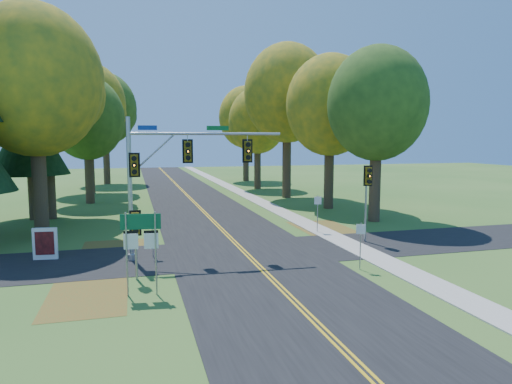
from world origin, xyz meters
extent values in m
plane|color=#325D21|center=(0.00, 0.00, 0.00)|extent=(160.00, 160.00, 0.00)
cube|color=black|center=(0.00, 0.00, 0.01)|extent=(8.00, 160.00, 0.02)
cube|color=black|center=(0.00, 2.00, 0.01)|extent=(60.00, 6.00, 0.02)
cube|color=gold|center=(-0.10, 0.00, 0.03)|extent=(0.10, 160.00, 0.01)
cube|color=gold|center=(0.10, 0.00, 0.03)|extent=(0.10, 160.00, 0.01)
cube|color=#9E998E|center=(6.20, 0.00, 0.03)|extent=(1.60, 160.00, 0.06)
cube|color=brown|center=(-6.50, 4.00, 0.01)|extent=(4.00, 6.00, 0.00)
cube|color=brown|center=(6.80, 6.00, 0.01)|extent=(3.50, 8.00, 0.00)
cube|color=brown|center=(-7.50, -3.00, 0.01)|extent=(3.00, 5.00, 0.00)
cylinder|color=#38281C|center=(-11.20, 9.30, 3.38)|extent=(0.86, 0.86, 6.75)
ellipsoid|color=gold|center=(-11.20, 9.30, 9.55)|extent=(8.00, 8.00, 9.20)
sphere|color=gold|center=(-9.60, 10.50, 8.75)|extent=(4.80, 4.80, 4.80)
sphere|color=gold|center=(-12.60, 8.50, 10.35)|extent=(4.40, 4.40, 4.40)
cylinder|color=#38281C|center=(11.50, 8.70, 3.04)|extent=(0.83, 0.83, 6.08)
ellipsoid|color=#426820|center=(11.50, 8.70, 8.60)|extent=(7.20, 7.20, 8.28)
sphere|color=#426820|center=(12.94, 9.78, 7.88)|extent=(4.32, 4.32, 4.32)
sphere|color=#426820|center=(10.24, 7.98, 9.32)|extent=(3.96, 3.96, 3.96)
cylinder|color=#38281C|center=(-11.80, 16.20, 3.71)|extent=(0.89, 0.89, 7.42)
ellipsoid|color=gold|center=(-11.80, 16.20, 10.43)|extent=(8.60, 8.60, 9.89)
sphere|color=gold|center=(-10.08, 17.49, 9.57)|extent=(5.16, 5.16, 5.16)
sphere|color=gold|center=(-13.30, 15.34, 11.29)|extent=(4.73, 4.73, 4.73)
cylinder|color=#38281C|center=(10.90, 15.50, 3.15)|extent=(0.84, 0.84, 6.30)
ellipsoid|color=gold|center=(10.90, 15.50, 8.96)|extent=(7.60, 7.60, 8.74)
sphere|color=gold|center=(12.42, 16.64, 8.20)|extent=(4.56, 4.56, 4.56)
sphere|color=gold|center=(9.57, 14.74, 9.72)|extent=(4.18, 4.18, 4.18)
cylinder|color=#38281C|center=(-9.60, 24.40, 2.81)|extent=(0.81, 0.81, 5.62)
ellipsoid|color=#426820|center=(-9.60, 24.40, 8.00)|extent=(6.80, 6.80, 7.82)
sphere|color=#426820|center=(-8.24, 25.42, 7.33)|extent=(4.08, 4.08, 4.08)
sphere|color=#426820|center=(-10.79, 23.72, 8.69)|extent=(3.74, 3.74, 3.74)
cylinder|color=#38281C|center=(9.80, 23.60, 3.83)|extent=(0.90, 0.90, 7.65)
ellipsoid|color=gold|center=(9.80, 23.60, 10.73)|extent=(8.80, 8.80, 10.12)
sphere|color=gold|center=(11.56, 24.92, 9.85)|extent=(5.28, 5.28, 5.28)
sphere|color=gold|center=(8.26, 22.72, 11.61)|extent=(4.84, 4.84, 4.84)
cylinder|color=#38281C|center=(-10.20, 33.10, 3.49)|extent=(0.87, 0.87, 6.98)
ellipsoid|color=gold|center=(-10.20, 33.10, 9.85)|extent=(8.20, 8.20, 9.43)
sphere|color=gold|center=(-8.56, 34.33, 9.03)|extent=(4.92, 4.92, 4.92)
sphere|color=gold|center=(-11.63, 32.28, 10.67)|extent=(4.51, 4.51, 4.51)
cylinder|color=#38281C|center=(9.20, 32.80, 2.93)|extent=(0.82, 0.82, 5.85)
ellipsoid|color=gold|center=(9.20, 32.80, 8.30)|extent=(7.00, 7.00, 8.05)
sphere|color=gold|center=(10.60, 33.85, 7.60)|extent=(4.20, 4.20, 4.20)
sphere|color=gold|center=(7.97, 32.10, 9.00)|extent=(3.85, 3.85, 3.85)
cylinder|color=#38281C|center=(-9.00, 44.00, 3.60)|extent=(0.88, 0.88, 7.20)
ellipsoid|color=#426820|center=(-9.00, 44.00, 10.14)|extent=(8.40, 8.40, 9.66)
sphere|color=#426820|center=(-7.32, 45.26, 9.30)|extent=(5.04, 5.04, 5.04)
sphere|color=#426820|center=(-10.47, 43.16, 10.98)|extent=(4.62, 4.62, 4.62)
cylinder|color=#38281C|center=(10.40, 43.50, 3.26)|extent=(0.85, 0.85, 6.53)
ellipsoid|color=gold|center=(10.40, 43.50, 9.26)|extent=(7.80, 7.80, 8.97)
sphere|color=gold|center=(11.96, 44.67, 8.47)|extent=(4.68, 4.68, 4.68)
sphere|color=gold|center=(9.04, 42.72, 10.04)|extent=(4.29, 4.29, 4.29)
cylinder|color=#38281C|center=(-13.00, 16.00, 1.71)|extent=(0.50, 0.50, 3.42)
cone|color=black|center=(-13.00, 16.00, 6.15)|extent=(5.60, 5.60, 5.45)
cone|color=black|center=(-13.00, 16.00, 10.04)|extent=(4.57, 4.57, 5.45)
cone|color=black|center=(-13.00, 16.00, 13.94)|extent=(3.55, 3.55, 5.45)
cylinder|color=#9C9FA5|center=(-5.81, 2.00, 3.55)|extent=(0.22, 0.22, 7.11)
cylinder|color=#9C9FA5|center=(-5.81, 2.00, 0.15)|extent=(0.45, 0.45, 0.30)
cylinder|color=#9C9FA5|center=(-2.01, 1.79, 6.30)|extent=(7.61, 0.56, 0.14)
cylinder|color=#9C9FA5|center=(-4.69, 1.94, 5.28)|extent=(2.30, 0.22, 2.10)
cylinder|color=#9C9FA5|center=(-2.97, 1.84, 6.11)|extent=(0.04, 0.04, 0.37)
cube|color=#72590C|center=(-2.97, 1.84, 5.42)|extent=(0.36, 0.32, 1.02)
cube|color=black|center=(-2.97, 1.84, 5.42)|extent=(0.53, 0.06, 1.20)
sphere|color=orange|center=(-2.98, 1.61, 5.42)|extent=(0.18, 0.18, 0.18)
cylinder|color=black|center=(-2.98, 1.61, 5.75)|extent=(0.25, 0.18, 0.24)
cylinder|color=black|center=(-2.98, 1.61, 5.42)|extent=(0.25, 0.18, 0.24)
cylinder|color=black|center=(-2.98, 1.61, 5.10)|extent=(0.25, 0.18, 0.24)
cylinder|color=#9C9FA5|center=(0.07, 1.68, 6.11)|extent=(0.04, 0.04, 0.37)
cube|color=#72590C|center=(0.07, 1.68, 5.42)|extent=(0.36, 0.32, 1.02)
cube|color=black|center=(0.07, 1.68, 5.42)|extent=(0.53, 0.06, 1.20)
sphere|color=orange|center=(0.06, 1.44, 5.42)|extent=(0.18, 0.18, 0.18)
cylinder|color=black|center=(0.06, 1.44, 5.75)|extent=(0.25, 0.18, 0.24)
cylinder|color=black|center=(0.06, 1.44, 5.42)|extent=(0.25, 0.18, 0.24)
cylinder|color=black|center=(0.06, 1.44, 5.10)|extent=(0.25, 0.18, 0.24)
cube|color=#72590C|center=(-5.56, 1.83, 4.77)|extent=(0.36, 0.32, 1.02)
cube|color=black|center=(-5.56, 1.83, 4.77)|extent=(0.53, 0.06, 1.20)
sphere|color=orange|center=(-5.58, 1.60, 4.77)|extent=(0.18, 0.18, 0.18)
cylinder|color=black|center=(-5.58, 1.60, 5.10)|extent=(0.25, 0.18, 0.24)
cylinder|color=black|center=(-5.58, 1.60, 4.77)|extent=(0.25, 0.18, 0.24)
cylinder|color=black|center=(-5.58, 1.60, 4.45)|extent=(0.25, 0.18, 0.24)
cube|color=navy|center=(-4.90, 1.95, 6.58)|extent=(0.91, 0.09, 0.22)
cube|color=#0C5926|center=(-1.45, 1.76, 6.58)|extent=(1.12, 0.10, 0.22)
cylinder|color=gray|center=(7.49, 2.69, 2.22)|extent=(0.12, 0.12, 4.43)
cube|color=#72590C|center=(7.45, 2.47, 3.93)|extent=(0.39, 0.35, 1.01)
cube|color=black|center=(7.45, 2.47, 3.93)|extent=(0.52, 0.11, 1.19)
sphere|color=orange|center=(7.41, 2.24, 3.93)|extent=(0.18, 0.18, 0.18)
cylinder|color=black|center=(7.41, 2.24, 4.25)|extent=(0.26, 0.20, 0.24)
cylinder|color=black|center=(7.41, 2.24, 3.93)|extent=(0.26, 0.20, 0.24)
cylinder|color=black|center=(7.41, 2.24, 3.61)|extent=(0.26, 0.20, 0.24)
cylinder|color=gray|center=(-5.62, -1.33, 1.48)|extent=(0.11, 0.11, 2.97)
cube|color=#72590C|center=(-5.62, -1.53, 2.50)|extent=(0.32, 0.29, 0.93)
cube|color=black|center=(-5.62, -1.53, 2.50)|extent=(0.48, 0.04, 1.09)
sphere|color=orange|center=(-5.61, -1.75, 2.50)|extent=(0.17, 0.17, 0.17)
cylinder|color=black|center=(-5.61, -1.75, 2.80)|extent=(0.23, 0.16, 0.22)
cylinder|color=black|center=(-5.61, -1.75, 2.50)|extent=(0.23, 0.16, 0.22)
cylinder|color=black|center=(-5.61, -1.75, 2.21)|extent=(0.23, 0.16, 0.22)
cylinder|color=gray|center=(-5.98, -3.40, 1.63)|extent=(0.07, 0.07, 3.27)
cylinder|color=gray|center=(-4.89, -3.54, 1.63)|extent=(0.07, 0.07, 3.27)
cube|color=#0B502E|center=(-5.43, -3.44, 2.89)|extent=(1.52, 0.24, 0.60)
cube|color=silver|center=(-5.43, -3.44, 2.89)|extent=(1.30, 0.17, 0.09)
cube|color=silver|center=(-5.81, -3.39, 2.13)|extent=(0.55, 0.11, 0.60)
cube|color=black|center=(-5.81, -3.39, 2.49)|extent=(0.54, 0.07, 0.11)
cube|color=silver|center=(-5.05, -3.49, 2.13)|extent=(0.55, 0.11, 0.60)
cube|color=black|center=(-5.05, -3.49, 2.49)|extent=(0.54, 0.07, 0.11)
cube|color=white|center=(-10.00, 3.24, 0.81)|extent=(1.18, 0.28, 1.62)
cube|color=maroon|center=(-10.01, 3.15, 0.86)|extent=(0.90, 0.11, 1.17)
cube|color=white|center=(-10.45, 3.28, 0.14)|extent=(0.08, 0.08, 0.27)
cube|color=white|center=(-9.55, 3.19, 0.14)|extent=(0.08, 0.08, 0.27)
cylinder|color=gray|center=(5.81, 5.91, 1.22)|extent=(0.06, 0.06, 2.44)
cube|color=silver|center=(5.81, 5.89, 2.11)|extent=(0.47, 0.07, 0.50)
cylinder|color=gray|center=(4.40, -2.50, 1.10)|extent=(0.05, 0.05, 2.21)
cube|color=silver|center=(4.39, -2.52, 1.91)|extent=(0.40, 0.20, 0.45)
cylinder|color=gray|center=(-4.77, 2.23, 1.07)|extent=(0.05, 0.05, 2.13)
cube|color=silver|center=(-4.77, 2.21, 1.84)|extent=(0.41, 0.05, 0.44)
camera|label=1|loc=(-5.68, -21.13, 5.99)|focal=32.00mm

